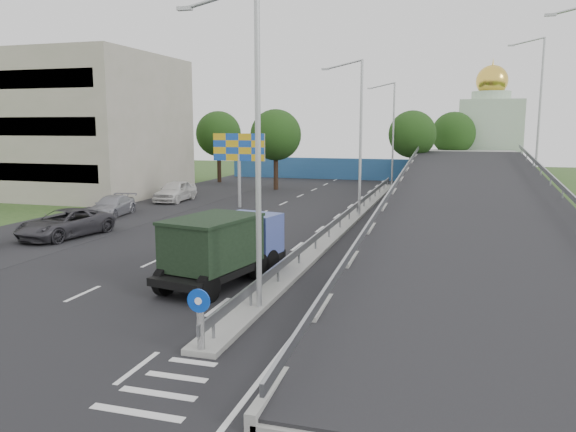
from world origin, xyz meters
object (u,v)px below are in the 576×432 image
at_px(billboard, 239,151).
at_px(dump_truck, 224,245).
at_px(parked_car_d, 112,206).
at_px(parked_car_c, 65,224).
at_px(sign_bollard, 200,319).
at_px(parked_car_e, 175,191).
at_px(lamp_post_far, 391,128).
at_px(church, 489,132).
at_px(lamp_post_mid, 358,130).
at_px(lamp_post_near, 252,134).

xyz_separation_m(billboard, dump_truck, (6.84, -19.08, -2.69)).
bearing_deg(parked_car_d, billboard, 33.46).
bearing_deg(parked_car_c, sign_bollard, -32.31).
bearing_deg(billboard, parked_car_e, 163.91).
relative_size(lamp_post_far, church, 0.73).
bearing_deg(sign_bollard, lamp_post_far, 89.86).
xyz_separation_m(sign_bollard, church, (10.00, 57.83, 4.28)).
relative_size(lamp_post_mid, parked_car_d, 2.15).
bearing_deg(lamp_post_far, parked_car_d, -123.55).
bearing_deg(parked_car_c, lamp_post_mid, 47.98).
relative_size(billboard, parked_car_c, 0.99).
bearing_deg(parked_car_c, lamp_post_near, -22.21).
bearing_deg(church, lamp_post_near, -100.38).
bearing_deg(parked_car_c, lamp_post_far, 75.17).
bearing_deg(lamp_post_mid, parked_car_d, -165.59).
xyz_separation_m(lamp_post_far, church, (9.89, 14.00, -0.50)).
bearing_deg(parked_car_e, parked_car_c, -88.04).
bearing_deg(billboard, lamp_post_near, -67.51).
bearing_deg(parked_car_e, church, 47.41).
distance_m(dump_truck, parked_car_e, 24.67).
relative_size(dump_truck, parked_car_e, 1.29).
height_order(lamp_post_mid, billboard, lamp_post_mid).
bearing_deg(billboard, parked_car_d, -138.40).
bearing_deg(lamp_post_far, parked_car_c, -114.39).
height_order(sign_bollard, dump_truck, dump_truck).
distance_m(church, billboard, 37.23).
distance_m(lamp_post_mid, church, 35.41).
bearing_deg(billboard, lamp_post_mid, -12.38).
bearing_deg(church, lamp_post_far, -125.24).
height_order(sign_bollard, parked_car_d, sign_bollard).
height_order(church, parked_car_d, church).
relative_size(dump_truck, parked_car_c, 1.16).
relative_size(lamp_post_near, parked_car_d, 2.15).
bearing_deg(lamp_post_near, lamp_post_mid, 90.00).
distance_m(lamp_post_near, parked_car_e, 28.77).
height_order(sign_bollard, billboard, billboard).
bearing_deg(lamp_post_near, dump_truck, 127.95).
distance_m(sign_bollard, parked_car_e, 31.57).
relative_size(lamp_post_mid, lamp_post_far, 1.00).
bearing_deg(parked_car_e, lamp_post_near, -59.81).
height_order(sign_bollard, lamp_post_near, lamp_post_near).
bearing_deg(parked_car_c, dump_truck, -16.66).
relative_size(billboard, parked_car_e, 1.10).
bearing_deg(sign_bollard, parked_car_d, 128.85).
bearing_deg(billboard, lamp_post_far, 63.16).
bearing_deg(lamp_post_mid, parked_car_c, -141.58).
xyz_separation_m(sign_bollard, lamp_post_near, (0.11, 3.83, 4.77)).
xyz_separation_m(sign_bollard, lamp_post_far, (0.11, 43.83, 4.77)).
distance_m(parked_car_c, parked_car_e, 15.09).
xyz_separation_m(lamp_post_near, parked_car_e, (-15.38, 23.81, -4.96)).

